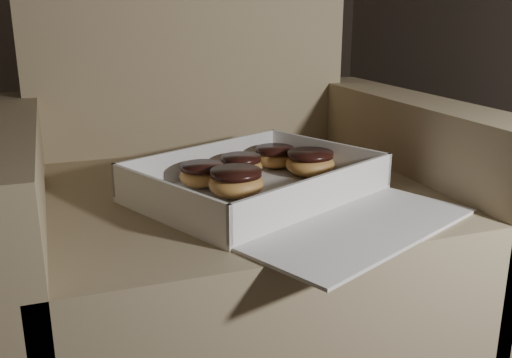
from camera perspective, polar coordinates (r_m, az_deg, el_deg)
The scene contains 11 objects.
floor at distance 1.34m, azimuth -21.89°, elevation -15.00°, with size 4.50×4.50×0.00m, color black.
armchair at distance 1.06m, azimuth -3.06°, elevation -5.61°, with size 0.83×0.70×0.87m.
bakery_box at distance 0.89m, azimuth 1.86°, elevation -1.40°, with size 0.50×0.53×0.06m.
donut_a at distance 0.94m, azimuth -5.42°, elevation 0.47°, with size 0.07×0.07×0.04m.
donut_b at distance 1.00m, azimuth 5.44°, elevation 1.64°, with size 0.09×0.09×0.04m.
donut_c at distance 0.88m, azimuth -2.00°, elevation -0.31°, with size 0.09×0.09×0.04m.
donut_d at distance 1.05m, azimuth 1.90°, elevation 2.28°, with size 0.07×0.07×0.04m.
donut_e at distance 0.99m, azimuth -1.48°, elevation 1.37°, with size 0.07×0.07×0.04m.
crumb_a at distance 0.76m, azimuth -4.40°, elevation -4.99°, with size 0.01×0.01×0.00m, color black.
crumb_b at distance 0.96m, azimuth 9.71°, elevation -0.39°, with size 0.01×0.01×0.00m, color black.
crumb_c at distance 0.85m, azimuth -0.48°, elevation -2.41°, with size 0.01×0.01×0.00m, color black.
Camera 1 is at (0.09, -1.15, 0.68)m, focal length 40.00 mm.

